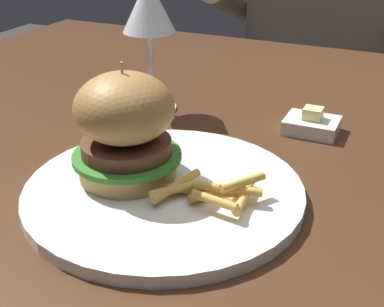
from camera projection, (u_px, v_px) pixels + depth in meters
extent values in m
cube|color=#472B19|center=(248.00, 138.00, 0.77)|extent=(1.33, 0.94, 0.04)
cylinder|color=#472B19|center=(86.00, 165.00, 1.50)|extent=(0.06, 0.06, 0.70)
cylinder|color=white|center=(164.00, 192.00, 0.58)|extent=(0.30, 0.30, 0.01)
cylinder|color=tan|center=(128.00, 167.00, 0.60)|extent=(0.11, 0.11, 0.02)
cylinder|color=#38842D|center=(127.00, 156.00, 0.59)|extent=(0.12, 0.12, 0.01)
cylinder|color=brown|center=(127.00, 147.00, 0.59)|extent=(0.10, 0.10, 0.02)
ellipsoid|color=#A97A41|center=(124.00, 108.00, 0.57)|extent=(0.11, 0.11, 0.08)
cylinder|color=#CCB78C|center=(123.00, 85.00, 0.55)|extent=(0.00, 0.00, 0.05)
cylinder|color=gold|center=(184.00, 190.00, 0.56)|extent=(0.07, 0.02, 0.01)
cylinder|color=#E0B251|center=(214.00, 195.00, 0.55)|extent=(0.07, 0.02, 0.01)
cylinder|color=#E0B251|center=(245.00, 194.00, 0.55)|extent=(0.02, 0.07, 0.01)
cylinder|color=gold|center=(215.00, 193.00, 0.55)|extent=(0.06, 0.01, 0.01)
cylinder|color=gold|center=(227.00, 189.00, 0.55)|extent=(0.07, 0.02, 0.01)
cylinder|color=gold|center=(180.00, 187.00, 0.56)|extent=(0.03, 0.07, 0.01)
cylinder|color=gold|center=(216.00, 193.00, 0.55)|extent=(0.05, 0.05, 0.01)
cylinder|color=#E0B251|center=(173.00, 191.00, 0.55)|extent=(0.04, 0.04, 0.01)
cylinder|color=#E0B251|center=(243.00, 182.00, 0.54)|extent=(0.04, 0.05, 0.01)
cylinder|color=gold|center=(214.00, 201.00, 0.52)|extent=(0.05, 0.02, 0.01)
cylinder|color=silver|center=(154.00, 107.00, 0.83)|extent=(0.08, 0.08, 0.00)
cylinder|color=silver|center=(152.00, 69.00, 0.80)|extent=(0.01, 0.01, 0.12)
cone|color=silver|center=(150.00, 4.00, 0.76)|extent=(0.08, 0.08, 0.08)
cube|color=white|center=(312.00, 125.00, 0.74)|extent=(0.07, 0.06, 0.02)
cube|color=#F4E58C|center=(313.00, 113.00, 0.73)|extent=(0.03, 0.02, 0.02)
cube|color=#282833|center=(306.00, 188.00, 1.62)|extent=(0.30, 0.22, 0.46)
cube|color=#72665B|center=(323.00, 27.00, 1.41)|extent=(0.36, 0.20, 0.52)
cylinder|color=#72665B|center=(235.00, 2.00, 1.40)|extent=(0.07, 0.34, 0.18)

